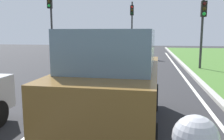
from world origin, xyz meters
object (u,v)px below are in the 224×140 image
at_px(car_suv_ahead, 114,80).
at_px(traffic_light_overhead_left, 51,15).
at_px(traffic_light_far_median, 132,20).
at_px(traffic_light_near_right, 203,20).

relative_size(car_suv_ahead, traffic_light_overhead_left, 0.91).
bearing_deg(traffic_light_overhead_left, traffic_light_far_median, 48.81).
xyz_separation_m(traffic_light_near_right, traffic_light_overhead_left, (-9.99, 1.59, 0.49)).
bearing_deg(traffic_light_far_median, car_suv_ahead, -87.10).
height_order(traffic_light_near_right, traffic_light_far_median, traffic_light_far_median).
distance_m(traffic_light_near_right, traffic_light_far_median, 8.98).
bearing_deg(car_suv_ahead, traffic_light_overhead_left, 120.75).
height_order(traffic_light_near_right, traffic_light_overhead_left, traffic_light_overhead_left).
relative_size(car_suv_ahead, traffic_light_near_right, 1.04).
relative_size(traffic_light_near_right, traffic_light_overhead_left, 0.87).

